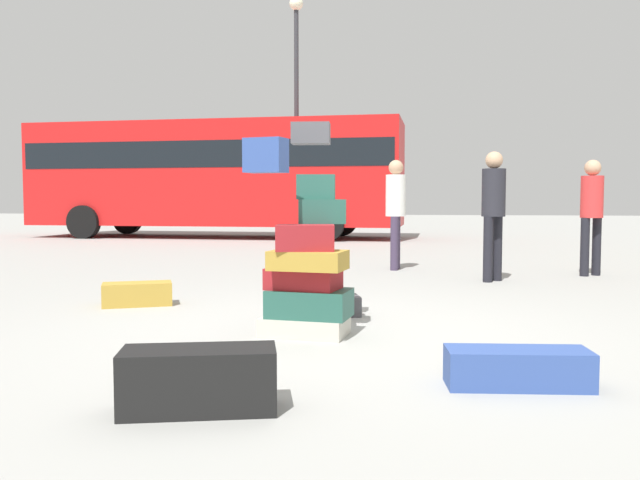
# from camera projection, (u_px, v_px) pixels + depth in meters

# --- Properties ---
(ground_plane) EXTENTS (80.00, 80.00, 0.00)m
(ground_plane) POSITION_uv_depth(u_px,v_px,m) (326.00, 334.00, 5.11)
(ground_plane) COLOR #9E9E99
(suitcase_tower) EXTENTS (0.78, 0.79, 1.67)m
(suitcase_tower) POSITION_uv_depth(u_px,v_px,m) (306.00, 263.00, 5.00)
(suitcase_tower) COLOR beige
(suitcase_tower) RESTS_ON ground
(suitcase_navy_white_trunk) EXTENTS (0.82, 0.36, 0.22)m
(suitcase_navy_white_trunk) POSITION_uv_depth(u_px,v_px,m) (518.00, 368.00, 3.65)
(suitcase_navy_white_trunk) COLOR #334F99
(suitcase_navy_white_trunk) RESTS_ON ground
(suitcase_black_upright_blue) EXTENTS (0.82, 0.49, 0.32)m
(suitcase_black_upright_blue) POSITION_uv_depth(u_px,v_px,m) (199.00, 380.00, 3.23)
(suitcase_black_upright_blue) COLOR black
(suitcase_black_upright_blue) RESTS_ON ground
(suitcase_charcoal_left_side) EXTENTS (0.75, 0.48, 0.18)m
(suitcase_charcoal_left_side) POSITION_uv_depth(u_px,v_px,m) (321.00, 306.00, 5.89)
(suitcase_charcoal_left_side) COLOR #4C4C51
(suitcase_charcoal_left_side) RESTS_ON ground
(suitcase_tan_foreground_far) EXTENTS (0.73, 0.55, 0.23)m
(suitcase_tan_foreground_far) POSITION_uv_depth(u_px,v_px,m) (137.00, 294.00, 6.46)
(suitcase_tan_foreground_far) COLOR #B28C33
(suitcase_tan_foreground_far) RESTS_ON ground
(person_bearded_onlooker) EXTENTS (0.30, 0.30, 1.67)m
(person_bearded_onlooker) POSITION_uv_depth(u_px,v_px,m) (493.00, 204.00, 8.31)
(person_bearded_onlooker) COLOR black
(person_bearded_onlooker) RESTS_ON ground
(person_tourist_with_camera) EXTENTS (0.30, 0.34, 1.65)m
(person_tourist_with_camera) POSITION_uv_depth(u_px,v_px,m) (396.00, 204.00, 9.73)
(person_tourist_with_camera) COLOR #3F334C
(person_tourist_with_camera) RESTS_ON ground
(person_passerby_in_red) EXTENTS (0.30, 0.30, 1.60)m
(person_passerby_in_red) POSITION_uv_depth(u_px,v_px,m) (592.00, 207.00, 8.93)
(person_passerby_in_red) COLOR black
(person_passerby_in_red) RESTS_ON ground
(parked_bus) EXTENTS (10.37, 3.03, 3.15)m
(parked_bus) POSITION_uv_depth(u_px,v_px,m) (216.00, 172.00, 18.07)
(parked_bus) COLOR red
(parked_bus) RESTS_ON ground
(lamp_post) EXTENTS (0.36, 0.36, 6.35)m
(lamp_post) POSITION_uv_depth(u_px,v_px,m) (296.00, 83.00, 17.07)
(lamp_post) COLOR #333338
(lamp_post) RESTS_ON ground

